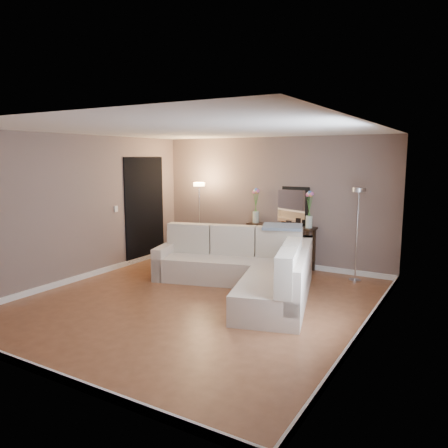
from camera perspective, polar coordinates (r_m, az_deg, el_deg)
The scene contains 23 objects.
floor at distance 6.86m, azimuth -3.44°, elevation -10.05°, with size 5.00×5.50×0.01m, color brown.
ceiling at distance 6.50m, azimuth -3.65°, elevation 12.27°, with size 5.00×5.50×0.01m, color white.
wall_back at distance 8.96m, azimuth 6.37°, elevation 2.91°, with size 5.00×0.02×2.60m, color #78645C.
wall_front at distance 4.57m, azimuth -23.28°, elevation -3.39°, with size 5.00×0.02×2.60m, color #78645C.
wall_left at distance 8.21m, azimuth -18.24°, elevation 2.00°, with size 0.02×5.50×2.60m, color #78645C.
wall_right at distance 5.57m, azimuth 18.41°, elevation -1.04°, with size 0.02×5.50×2.60m, color #78645C.
baseboard_back at distance 9.15m, azimuth 6.17°, elevation -4.91°, with size 5.00×0.03×0.10m, color white.
baseboard_front at distance 4.98m, azimuth -22.13°, elevation -17.55°, with size 5.00×0.03×0.10m, color white.
baseboard_left at distance 8.43m, azimuth -17.72°, elevation -6.48°, with size 0.03×5.50×0.10m, color white.
baseboard_right at distance 5.91m, azimuth 17.57°, elevation -13.05°, with size 0.03×5.50×0.10m, color white.
doorway at distance 9.42m, azimuth -10.30°, elevation 1.88°, with size 0.02×1.20×2.20m, color black.
switch_plate at distance 8.78m, azimuth -13.93°, elevation 1.94°, with size 0.02×0.08×0.12m, color white.
sectional_sofa at distance 7.38m, azimuth 3.16°, elevation -5.74°, with size 3.36×2.79×0.97m.
throw_blanket at distance 7.83m, azimuth 7.64°, elevation -0.36°, with size 0.69×0.40×0.05m, color slate.
console_table at distance 8.86m, azimuth 6.92°, elevation -2.49°, with size 1.43×0.50×0.86m.
leaning_mirror at distance 8.85m, azimuth 8.07°, elevation 2.39°, with size 0.99×0.13×0.78m.
table_decor at distance 8.71m, azimuth 7.34°, elevation -0.10°, with size 0.60×0.15×0.14m.
flower_vase_left at distance 9.00m, azimuth 4.17°, elevation 2.01°, with size 0.17×0.14×0.74m.
flower_vase_right at distance 8.45m, azimuth 11.07°, elevation 1.43°, with size 0.17×0.14×0.74m.
floor_lamp_lit at distance 9.26m, azimuth -3.25°, elevation 2.40°, with size 0.24×0.24×1.67m.
floor_lamp_unlit at distance 8.00m, azimuth 17.09°, elevation 1.03°, with size 0.24×0.24×1.68m.
charcoal_rug at distance 9.27m, azimuth -4.79°, elevation -4.98°, with size 1.09×0.82×0.01m, color black.
black_bag at distance 9.25m, azimuth -6.05°, elevation -3.82°, with size 0.31×0.22×0.20m, color black.
Camera 1 is at (3.63, -5.38, 2.21)m, focal length 35.00 mm.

